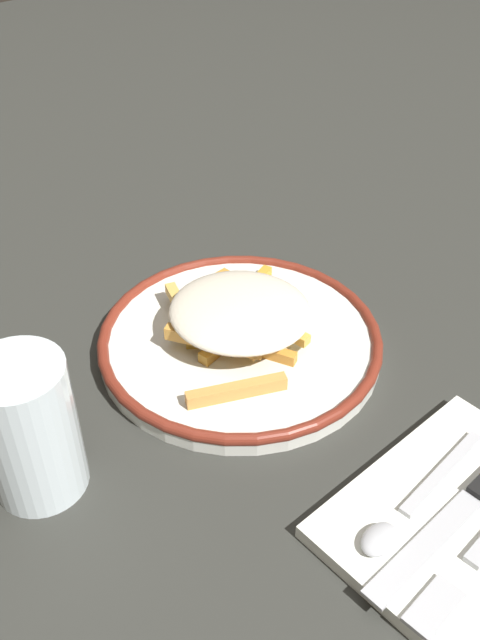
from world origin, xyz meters
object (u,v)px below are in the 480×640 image
at_px(fries_heap, 241,313).
at_px(knife, 477,493).
at_px(napkin, 460,516).
at_px(water_glass, 29,429).
at_px(spoon, 406,511).
at_px(plate, 240,340).

xyz_separation_m(fries_heap, knife, (-0.25, -0.02, -0.03)).
height_order(napkin, water_glass, water_glass).
xyz_separation_m(fries_heap, water_glass, (-0.02, 0.22, 0.02)).
bearing_deg(spoon, napkin, -124.82).
distance_m(plate, knife, 0.25).
distance_m(knife, water_glass, 0.33).
bearing_deg(spoon, knife, -113.30).
bearing_deg(fries_heap, napkin, 179.49).
height_order(knife, water_glass, water_glass).
bearing_deg(napkin, fries_heap, -0.51).
relative_size(fries_heap, water_glass, 1.58).
distance_m(plate, napkin, 0.25).
height_order(knife, spoon, spoon).
relative_size(plate, water_glass, 2.26).
xyz_separation_m(plate, spoon, (-0.23, 0.03, 0.01)).
bearing_deg(water_glass, napkin, -136.36).
relative_size(napkin, spoon, 1.29).
relative_size(spoon, water_glass, 1.29).
distance_m(napkin, spoon, 0.04).
bearing_deg(spoon, plate, -8.42).
height_order(plate, water_glass, water_glass).
distance_m(plate, fries_heap, 0.03).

